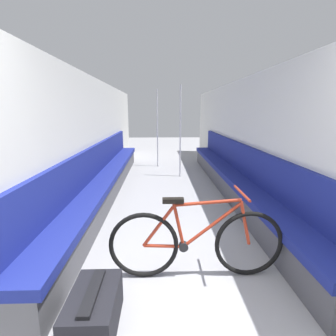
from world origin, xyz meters
TOP-DOWN VIEW (x-y plane):
  - wall_left at (-1.47, 3.87)m, footprint 0.10×10.95m
  - wall_right at (1.47, 3.87)m, footprint 0.10×10.95m
  - bench_seat_row_left at (-1.24, 3.78)m, footprint 0.43×6.78m
  - bench_seat_row_right at (1.24, 3.78)m, footprint 0.43×6.78m
  - bicycle at (0.16, 1.16)m, footprint 1.71×0.46m
  - grab_pole_near at (0.31, 5.24)m, footprint 0.08×0.08m
  - grab_pole_far at (-0.25, 6.48)m, footprint 0.08×0.08m
  - luggage_bag at (-0.69, 0.54)m, footprint 0.35×0.60m

SIDE VIEW (x-z plane):
  - luggage_bag at x=-0.69m, z-range -0.01..0.32m
  - bench_seat_row_left at x=-1.24m, z-range -0.18..0.82m
  - bench_seat_row_right at x=1.24m, z-range -0.18..0.82m
  - bicycle at x=0.16m, z-range -0.07..0.80m
  - grab_pole_near at x=0.31m, z-range -0.03..2.19m
  - grab_pole_far at x=-0.25m, z-range -0.03..2.19m
  - wall_left at x=-1.47m, z-range 0.00..2.24m
  - wall_right at x=1.47m, z-range 0.00..2.24m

